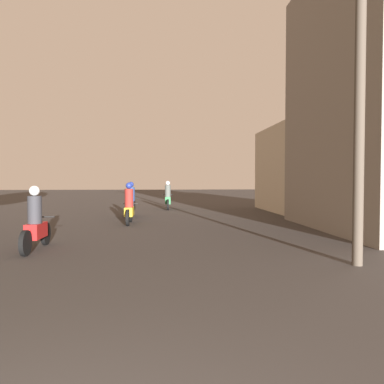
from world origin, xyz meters
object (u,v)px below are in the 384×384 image
at_px(motorcycle_green, 168,198).
at_px(building_right_far, 305,169).
at_px(motorcycle_red, 36,224).
at_px(utility_pole_near, 360,49).
at_px(motorcycle_black, 131,203).
at_px(motorcycle_yellow, 129,207).

height_order(motorcycle_green, building_right_far, building_right_far).
bearing_deg(building_right_far, motorcycle_green, 167.88).
bearing_deg(motorcycle_red, utility_pole_near, -25.34).
xyz_separation_m(motorcycle_red, motorcycle_green, (3.29, 11.90, 0.03)).
height_order(motorcycle_black, motorcycle_green, motorcycle_green).
bearing_deg(motorcycle_black, utility_pole_near, -65.24).
height_order(motorcycle_yellow, utility_pole_near, utility_pole_near).
xyz_separation_m(motorcycle_red, motorcycle_yellow, (1.74, 5.12, 0.00)).
xyz_separation_m(motorcycle_black, motorcycle_green, (1.68, 4.32, 0.02)).
bearing_deg(motorcycle_yellow, building_right_far, 38.43).
bearing_deg(motorcycle_black, motorcycle_yellow, -90.40).
bearing_deg(utility_pole_near, motorcycle_green, 104.04).
xyz_separation_m(motorcycle_black, building_right_far, (8.98, 2.75, 1.58)).
height_order(motorcycle_black, building_right_far, building_right_far).
xyz_separation_m(motorcycle_red, motorcycle_black, (1.61, 7.58, 0.01)).
bearing_deg(motorcycle_black, building_right_far, 13.66).
xyz_separation_m(motorcycle_yellow, motorcycle_green, (1.55, 6.78, 0.02)).
distance_m(motorcycle_green, building_right_far, 7.64).
distance_m(motorcycle_red, motorcycle_green, 12.35).
bearing_deg(motorcycle_red, motorcycle_green, 66.44).
xyz_separation_m(motorcycle_black, utility_pole_near, (5.18, -9.69, 3.56)).
bearing_deg(motorcycle_yellow, motorcycle_black, 100.93).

